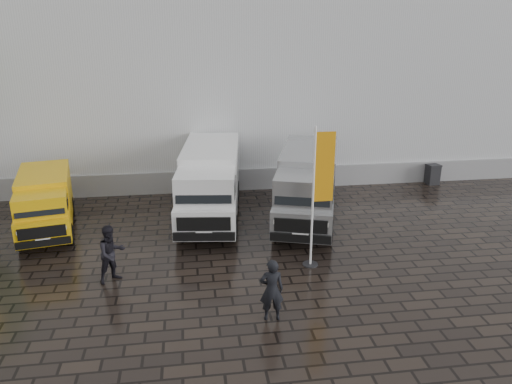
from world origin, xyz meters
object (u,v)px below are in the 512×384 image
van_yellow (45,204)px  wheelie_bin (433,174)px  person_front (272,290)px  person_tent (112,254)px  van_silver (307,187)px  flagpole (319,191)px  van_white (210,185)px

van_yellow → wheelie_bin: size_ratio=4.78×
person_front → person_tent: 5.18m
van_silver → flagpole: size_ratio=1.37×
van_white → person_tent: bearing=-117.6°
person_front → person_tent: size_ratio=0.97×
flagpole → person_tent: (-6.37, -0.15, -1.63)m
flagpole → wheelie_bin: (7.66, 7.38, -2.05)m
van_silver → flagpole: (-0.58, -3.77, 1.17)m
van_silver → wheelie_bin: (7.08, 3.61, -0.88)m
flagpole → wheelie_bin: size_ratio=4.75×
wheelie_bin → person_front: bearing=-137.6°
van_white → van_silver: 3.80m
van_white → flagpole: flagpole is taller
flagpole → van_white: bearing=125.0°
van_white → van_silver: size_ratio=1.02×
van_yellow → wheelie_bin: (16.95, 3.32, -0.58)m
van_yellow → van_silver: size_ratio=0.73×
van_silver → wheelie_bin: bearing=44.3°
person_front → person_tent: bearing=-28.0°
van_silver → person_front: size_ratio=3.59×
flagpole → person_front: flagpole is taller
flagpole → person_front: (-1.95, -2.86, -1.65)m
wheelie_bin → van_silver: bearing=-157.4°
wheelie_bin → person_tent: (-14.04, -7.53, 0.42)m
van_yellow → person_tent: 5.12m
wheelie_bin → person_tent: bearing=-156.2°
van_yellow → flagpole: size_ratio=1.01×
person_front → person_tent: person_tent is taller
person_tent → flagpole: bearing=-33.8°
van_white → flagpole: bearing=-47.9°
van_yellow → van_silver: 9.88m
person_front → van_white: bearing=-77.2°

